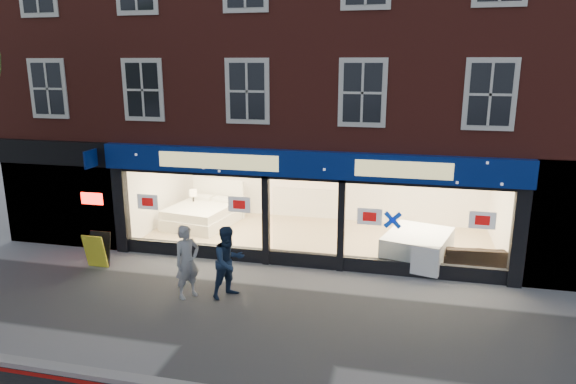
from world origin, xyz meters
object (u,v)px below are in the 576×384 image
(sofa, at_px, (474,256))
(mattress_stack, at_px, (417,247))
(a_board, at_px, (97,250))
(pedestrian_blue, at_px, (229,262))
(pedestrian_grey, at_px, (187,262))
(display_bed, at_px, (203,213))

(sofa, bearing_deg, mattress_stack, -8.31)
(a_board, bearing_deg, pedestrian_blue, -11.17)
(pedestrian_grey, bearing_deg, sofa, -29.68)
(mattress_stack, relative_size, sofa, 1.17)
(mattress_stack, xyz_separation_m, sofa, (1.50, -0.10, -0.11))
(mattress_stack, distance_m, a_board, 8.93)
(pedestrian_grey, bearing_deg, pedestrian_blue, -40.55)
(pedestrian_grey, height_order, pedestrian_blue, pedestrian_grey)
(mattress_stack, bearing_deg, a_board, -165.33)
(pedestrian_blue, bearing_deg, pedestrian_grey, 140.77)
(display_bed, bearing_deg, pedestrian_grey, -62.19)
(sofa, height_order, pedestrian_grey, pedestrian_grey)
(pedestrian_blue, bearing_deg, a_board, 113.52)
(display_bed, bearing_deg, a_board, -100.81)
(a_board, height_order, pedestrian_grey, pedestrian_grey)
(sofa, xyz_separation_m, pedestrian_grey, (-6.92, -3.33, 0.50))
(display_bed, relative_size, a_board, 2.74)
(sofa, bearing_deg, display_bed, -16.69)
(display_bed, distance_m, pedestrian_grey, 5.51)
(sofa, bearing_deg, a_board, 7.54)
(mattress_stack, xyz_separation_m, a_board, (-8.64, -2.26, -0.01))
(sofa, relative_size, pedestrian_grey, 1.13)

